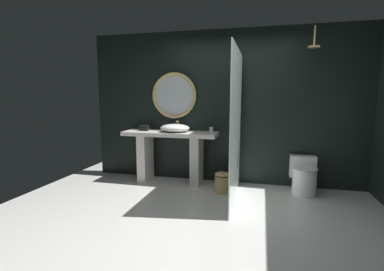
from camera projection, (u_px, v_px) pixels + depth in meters
ground_plane at (201, 229)px, 3.20m from camera, size 5.76×5.76×0.00m
back_wall_panel at (225, 108)px, 4.84m from camera, size 4.80×0.10×2.60m
vanity_counter at (170, 150)px, 4.86m from camera, size 1.62×0.50×0.89m
vessel_sink at (175, 128)px, 4.76m from camera, size 0.50×0.41×0.18m
tumbler_cup at (211, 130)px, 4.66m from camera, size 0.06×0.06×0.10m
tissue_box at (144, 128)px, 4.95m from camera, size 0.15×0.11×0.09m
round_wall_mirror at (174, 95)px, 4.94m from camera, size 0.81×0.06×0.81m
shower_glass_panel at (236, 126)px, 4.01m from camera, size 0.02×1.57×2.15m
rain_shower_head at (314, 44)px, 4.05m from camera, size 0.16×0.16×0.31m
toilet at (304, 177)px, 4.33m from camera, size 0.40×0.55×0.56m
waste_bin at (222, 182)px, 4.39m from camera, size 0.23×0.23×0.33m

